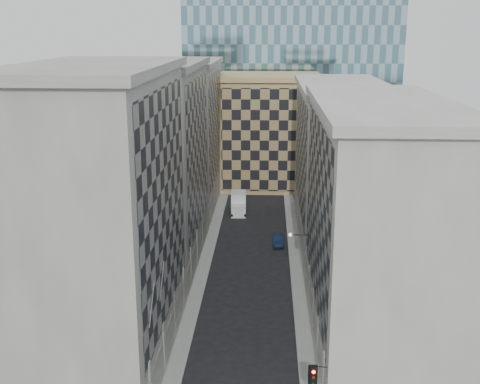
% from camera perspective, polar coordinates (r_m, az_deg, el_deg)
% --- Properties ---
extents(sidewalk_west, '(1.50, 100.00, 0.15)m').
position_cam_1_polar(sidewalk_west, '(68.59, -3.47, -7.11)').
color(sidewalk_west, gray).
rests_on(sidewalk_west, ground).
extents(sidewalk_east, '(1.50, 100.00, 0.15)m').
position_cam_1_polar(sidewalk_east, '(68.30, 5.40, -7.25)').
color(sidewalk_east, gray).
rests_on(sidewalk_east, ground).
extents(bldg_left_a, '(10.80, 22.80, 23.70)m').
position_cam_1_polar(bldg_left_a, '(48.04, -12.82, -2.49)').
color(bldg_left_a, gray).
rests_on(bldg_left_a, ground).
extents(bldg_left_b, '(10.80, 22.80, 22.70)m').
position_cam_1_polar(bldg_left_b, '(68.88, -8.02, 2.68)').
color(bldg_left_b, gray).
rests_on(bldg_left_b, ground).
extents(bldg_left_c, '(10.80, 22.80, 21.70)m').
position_cam_1_polar(bldg_left_c, '(90.27, -5.45, 5.43)').
color(bldg_left_c, gray).
rests_on(bldg_left_c, ground).
extents(bldg_right_a, '(10.80, 26.80, 20.70)m').
position_cam_1_polar(bldg_right_a, '(51.37, 12.70, -3.08)').
color(bldg_right_a, '#AAA49C').
rests_on(bldg_right_a, ground).
extents(bldg_right_b, '(10.80, 28.80, 19.70)m').
position_cam_1_polar(bldg_right_b, '(77.31, 9.38, 2.89)').
color(bldg_right_b, '#AAA49C').
rests_on(bldg_right_b, ground).
extents(tan_block, '(16.80, 14.80, 18.80)m').
position_cam_1_polar(tan_block, '(102.31, 2.78, 5.85)').
color(tan_block, tan).
rests_on(tan_block, ground).
extents(church_tower, '(7.20, 7.20, 51.50)m').
position_cam_1_polar(church_tower, '(115.05, 1.87, 15.66)').
color(church_tower, '#2B2721').
rests_on(church_tower, ground).
extents(flagpoles_left, '(0.10, 6.33, 2.33)m').
position_cam_1_polar(flagpoles_left, '(43.76, -7.88, -9.41)').
color(flagpoles_left, gray).
rests_on(flagpoles_left, ground).
extents(bracket_lamp, '(1.98, 0.36, 0.36)m').
position_cam_1_polar(bracket_lamp, '(60.48, 4.96, -4.06)').
color(bracket_lamp, black).
rests_on(bracket_lamp, ground).
extents(box_truck, '(2.41, 5.37, 2.89)m').
position_cam_1_polar(box_truck, '(87.99, -0.15, -1.16)').
color(box_truck, white).
rests_on(box_truck, ground).
extents(dark_car, '(1.41, 3.88, 1.27)m').
position_cam_1_polar(dark_car, '(75.30, 3.61, -4.57)').
color(dark_car, '#0E1C36').
rests_on(dark_car, ground).
extents(shop_sign, '(0.83, 0.73, 0.82)m').
position_cam_1_polar(shop_sign, '(42.54, 7.39, -16.54)').
color(shop_sign, black).
rests_on(shop_sign, ground).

